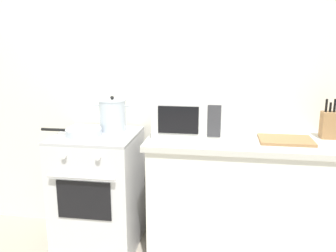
# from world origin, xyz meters

# --- Properties ---
(back_wall) EXTENTS (4.40, 0.10, 2.50)m
(back_wall) POSITION_xyz_m (0.30, 0.97, 1.25)
(back_wall) COLOR silver
(back_wall) RESTS_ON ground_plane
(lower_cabinet_right) EXTENTS (1.64, 0.56, 0.88)m
(lower_cabinet_right) POSITION_xyz_m (0.90, 0.62, 0.44)
(lower_cabinet_right) COLOR white
(lower_cabinet_right) RESTS_ON ground_plane
(countertop_right) EXTENTS (1.70, 0.60, 0.04)m
(countertop_right) POSITION_xyz_m (0.90, 0.62, 0.90)
(countertop_right) COLOR beige
(countertop_right) RESTS_ON lower_cabinet_right
(stove) EXTENTS (0.60, 0.64, 0.92)m
(stove) POSITION_xyz_m (-0.35, 0.60, 0.46)
(stove) COLOR silver
(stove) RESTS_ON ground_plane
(stock_pot) EXTENTS (0.29, 0.21, 0.27)m
(stock_pot) POSITION_xyz_m (-0.26, 0.72, 1.04)
(stock_pot) COLOR silver
(stock_pot) RESTS_ON stove
(frying_pan) EXTENTS (0.46, 0.26, 0.05)m
(frying_pan) POSITION_xyz_m (-0.43, 0.54, 0.95)
(frying_pan) COLOR silver
(frying_pan) RESTS_ON stove
(microwave) EXTENTS (0.50, 0.37, 0.30)m
(microwave) POSITION_xyz_m (0.34, 0.68, 1.07)
(microwave) COLOR white
(microwave) RESTS_ON countertop_right
(cutting_board) EXTENTS (0.36, 0.26, 0.02)m
(cutting_board) POSITION_xyz_m (1.02, 0.60, 0.93)
(cutting_board) COLOR #997047
(cutting_board) RESTS_ON countertop_right
(knife_block) EXTENTS (0.13, 0.10, 0.28)m
(knife_block) POSITION_xyz_m (1.34, 0.74, 1.02)
(knife_block) COLOR #997047
(knife_block) RESTS_ON countertop_right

